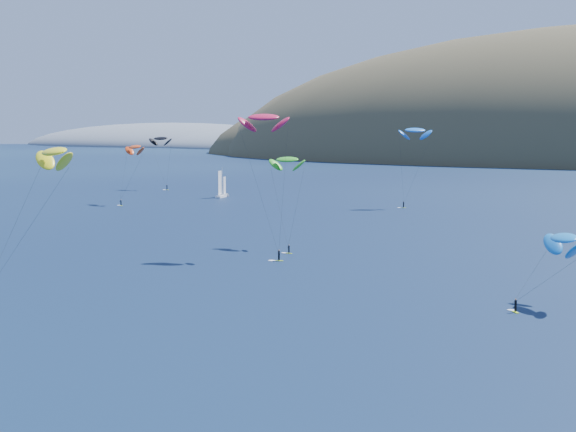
# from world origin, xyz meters

# --- Properties ---
(headland) EXTENTS (460.00, 250.00, 60.00)m
(headland) POSITION_xyz_m (-445.26, 750.08, -3.36)
(headland) COLOR slate
(headland) RESTS_ON ground
(sailboat) EXTENTS (8.33, 7.15, 10.14)m
(sailboat) POSITION_xyz_m (-67.45, 189.56, 0.89)
(sailboat) COLOR white
(sailboat) RESTS_ON ground
(kitesurfer_1) EXTENTS (9.06, 11.08, 19.74)m
(kitesurfer_1) POSITION_xyz_m (-80.45, 160.11, 17.39)
(kitesurfer_1) COLOR #BEEE1A
(kitesurfer_1) RESTS_ON ground
(kitesurfer_2) EXTENTS (10.20, 12.52, 22.96)m
(kitesurfer_2) POSITION_xyz_m (-5.23, 43.09, 20.59)
(kitesurfer_2) COLOR #BEEE1A
(kitesurfer_2) RESTS_ON ground
(kitesurfer_3) EXTENTS (9.17, 10.94, 19.37)m
(kitesurfer_3) POSITION_xyz_m (-0.40, 103.69, 17.26)
(kitesurfer_3) COLOR #BEEE1A
(kitesurfer_3) RESTS_ON ground
(kitesurfer_4) EXTENTS (10.19, 8.59, 25.21)m
(kitesurfer_4) POSITION_xyz_m (-0.41, 187.89, 22.57)
(kitesurfer_4) COLOR #BEEE1A
(kitesurfer_4) RESTS_ON ground
(kitesurfer_5) EXTENTS (9.26, 12.37, 11.46)m
(kitesurfer_5) POSITION_xyz_m (56.60, 72.08, 9.13)
(kitesurfer_5) COLOR #BEEE1A
(kitesurfer_5) RESTS_ON ground
(kitesurfer_9) EXTENTS (10.88, 8.25, 28.04)m
(kitesurfer_9) POSITION_xyz_m (1.31, 90.58, 25.51)
(kitesurfer_9) COLOR #BEEE1A
(kitesurfer_9) RESTS_ON ground
(kitesurfer_12) EXTENTS (9.83, 5.68, 21.47)m
(kitesurfer_12) POSITION_xyz_m (-106.04, 209.77, 18.99)
(kitesurfer_12) COLOR #BEEE1A
(kitesurfer_12) RESTS_ON ground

